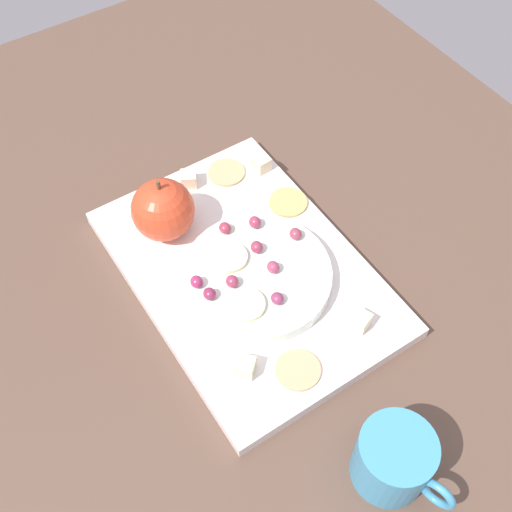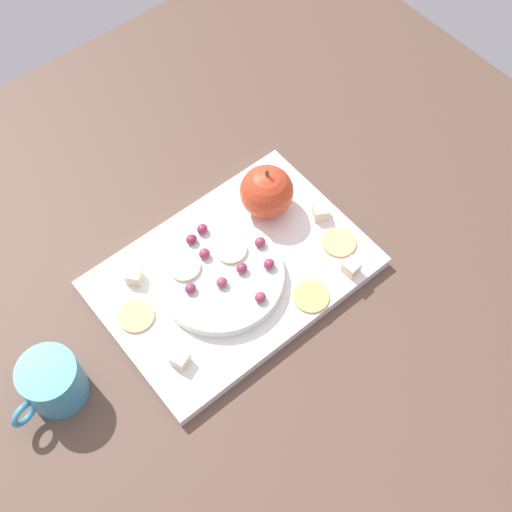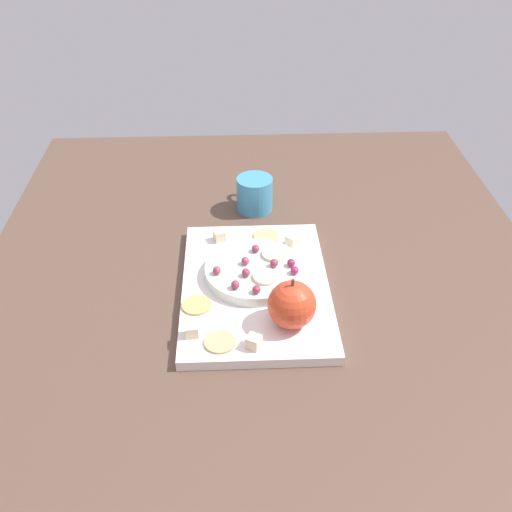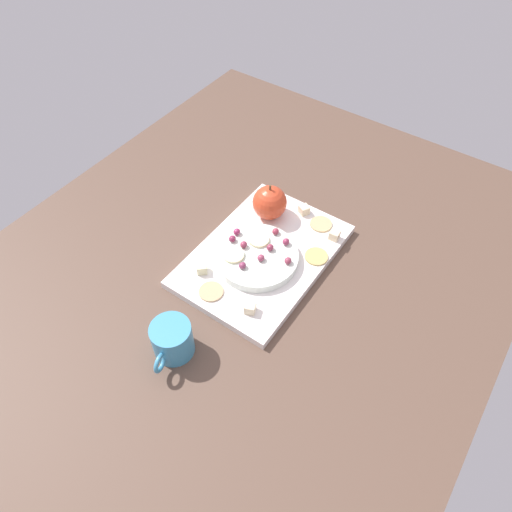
% 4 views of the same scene
% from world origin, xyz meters
% --- Properties ---
extents(table, '(1.30, 1.07, 0.04)m').
position_xyz_m(table, '(0.00, 0.00, 0.02)').
color(table, brown).
rests_on(table, ground).
extents(platter, '(0.38, 0.26, 0.02)m').
position_xyz_m(platter, '(0.02, -0.02, 0.05)').
color(platter, white).
rests_on(platter, table).
extents(serving_dish, '(0.18, 0.18, 0.02)m').
position_xyz_m(serving_dish, '(0.00, -0.02, 0.07)').
color(serving_dish, white).
rests_on(serving_dish, platter).
extents(apple_whole, '(0.08, 0.08, 0.08)m').
position_xyz_m(apple_whole, '(0.13, 0.04, 0.10)').
color(apple_whole, '#CE4123').
rests_on(apple_whole, platter).
extents(apple_stem, '(0.01, 0.01, 0.01)m').
position_xyz_m(apple_stem, '(0.13, 0.04, 0.14)').
color(apple_stem, brown).
rests_on(apple_stem, apple_whole).
extents(cheese_cube_0, '(0.02, 0.02, 0.02)m').
position_xyz_m(cheese_cube_0, '(0.15, -0.13, 0.07)').
color(cheese_cube_0, beige).
rests_on(cheese_cube_0, platter).
extents(cheese_cube_1, '(0.03, 0.03, 0.02)m').
position_xyz_m(cheese_cube_1, '(0.18, -0.03, 0.07)').
color(cheese_cube_1, beige).
rests_on(cheese_cube_1, platter).
extents(cheese_cube_2, '(0.03, 0.03, 0.02)m').
position_xyz_m(cheese_cube_2, '(-0.09, 0.06, 0.07)').
color(cheese_cube_2, beige).
rests_on(cheese_cube_2, platter).
extents(cheese_cube_3, '(0.03, 0.03, 0.02)m').
position_xyz_m(cheese_cube_3, '(-0.12, -0.08, 0.07)').
color(cheese_cube_3, beige).
rests_on(cheese_cube_3, platter).
extents(cracker_0, '(0.05, 0.05, 0.00)m').
position_xyz_m(cracker_0, '(0.17, -0.08, 0.06)').
color(cracker_0, tan).
rests_on(cracker_0, platter).
extents(cracker_1, '(0.05, 0.05, 0.00)m').
position_xyz_m(cracker_1, '(-0.13, 0.01, 0.06)').
color(cracker_1, tan).
rests_on(cracker_1, platter).
extents(cracker_2, '(0.05, 0.05, 0.00)m').
position_xyz_m(cracker_2, '(0.08, -0.12, 0.06)').
color(cracker_2, tan).
rests_on(cracker_2, platter).
extents(grape_0, '(0.02, 0.01, 0.01)m').
position_xyz_m(grape_0, '(0.02, -0.09, 0.09)').
color(grape_0, '#92394E').
rests_on(grape_0, serving_dish).
extents(grape_1, '(0.02, 0.01, 0.01)m').
position_xyz_m(grape_1, '(-0.00, 0.05, 0.09)').
color(grape_1, maroon).
rests_on(grape_1, serving_dish).
extents(grape_2, '(0.02, 0.01, 0.01)m').
position_xyz_m(grape_2, '(-0.05, -0.01, 0.08)').
color(grape_2, '#853455').
rests_on(grape_2, serving_dish).
extents(grape_3, '(0.02, 0.01, 0.01)m').
position_xyz_m(grape_3, '(0.02, 0.05, 0.09)').
color(grape_3, '#942955').
rests_on(grape_3, serving_dish).
extents(grape_4, '(0.02, 0.01, 0.01)m').
position_xyz_m(grape_4, '(0.07, -0.02, 0.09)').
color(grape_4, '#953144').
rests_on(grape_4, serving_dish).
extents(grape_5, '(0.02, 0.01, 0.01)m').
position_xyz_m(grape_5, '(-0.01, -0.03, 0.09)').
color(grape_5, '#993B56').
rests_on(grape_5, serving_dish).
extents(grape_6, '(0.02, 0.01, 0.01)m').
position_xyz_m(grape_6, '(0.00, 0.02, 0.09)').
color(grape_6, '#90334C').
rests_on(grape_6, serving_dish).
extents(grape_7, '(0.02, 0.01, 0.01)m').
position_xyz_m(grape_7, '(0.03, -0.03, 0.09)').
color(grape_7, '#8D324B').
rests_on(grape_7, serving_dish).
extents(grape_8, '(0.02, 0.01, 0.02)m').
position_xyz_m(grape_8, '(0.06, -0.05, 0.09)').
color(grape_8, '#943351').
rests_on(grape_8, serving_dish).
extents(apple_slice_0, '(0.05, 0.05, 0.01)m').
position_xyz_m(apple_slice_0, '(0.03, -0.00, 0.08)').
color(apple_slice_0, beige).
rests_on(apple_slice_0, serving_dish).
extents(apple_slice_1, '(0.05, 0.05, 0.01)m').
position_xyz_m(apple_slice_1, '(-0.03, 0.02, 0.08)').
color(apple_slice_1, beige).
rests_on(apple_slice_1, serving_dish).
extents(cup, '(0.11, 0.08, 0.08)m').
position_xyz_m(cup, '(-0.26, -0.01, 0.08)').
color(cup, '#3E90BA').
rests_on(cup, table).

